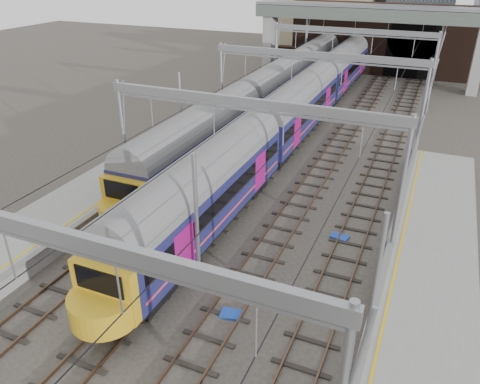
% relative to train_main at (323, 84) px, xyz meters
% --- Properties ---
extents(ground, '(160.00, 160.00, 0.00)m').
position_rel_train_main_xyz_m(ground, '(2.00, -32.96, -2.65)').
color(ground, '#38332D').
rests_on(ground, ground).
extents(platform_left, '(4.32, 55.00, 1.12)m').
position_rel_train_main_xyz_m(platform_left, '(-8.18, -30.46, -2.10)').
color(platform_left, gray).
rests_on(platform_left, ground).
extents(tracks, '(14.40, 80.00, 0.22)m').
position_rel_train_main_xyz_m(tracks, '(2.00, -17.96, -2.63)').
color(tracks, '#4C3828').
rests_on(tracks, ground).
extents(overhead_line, '(16.80, 80.00, 8.00)m').
position_rel_train_main_xyz_m(overhead_line, '(2.00, -11.48, 3.92)').
color(overhead_line, gray).
rests_on(overhead_line, ground).
extents(retaining_wall, '(28.00, 2.75, 9.00)m').
position_rel_train_main_xyz_m(retaining_wall, '(3.40, 18.97, 1.68)').
color(retaining_wall, black).
rests_on(retaining_wall, ground).
extents(overbridge, '(28.00, 3.00, 9.25)m').
position_rel_train_main_xyz_m(overbridge, '(2.00, 13.04, 4.61)').
color(overbridge, gray).
rests_on(overbridge, ground).
extents(train_main, '(3.07, 70.96, 5.19)m').
position_rel_train_main_xyz_m(train_main, '(0.00, 0.00, 0.00)').
color(train_main, black).
rests_on(train_main, ground).
extents(train_second, '(3.03, 69.90, 5.13)m').
position_rel_train_main_xyz_m(train_second, '(-4.00, 6.44, -0.03)').
color(train_second, black).
rests_on(train_second, ground).
extents(signal_near_centre, '(0.34, 0.45, 4.49)m').
position_rel_train_main_xyz_m(signal_near_centre, '(1.02, -33.12, 0.21)').
color(signal_near_centre, black).
rests_on(signal_near_centre, ground).
extents(equip_cover_a, '(1.07, 0.93, 0.10)m').
position_rel_train_main_xyz_m(equip_cover_a, '(-0.09, -34.50, -2.60)').
color(equip_cover_a, '#173DB1').
rests_on(equip_cover_a, ground).
extents(equip_cover_b, '(1.05, 0.81, 0.11)m').
position_rel_train_main_xyz_m(equip_cover_b, '(4.25, -32.21, -2.60)').
color(equip_cover_b, '#173DB1').
rests_on(equip_cover_b, ground).
extents(equip_cover_c, '(1.08, 0.86, 0.11)m').
position_rel_train_main_xyz_m(equip_cover_c, '(7.31, -23.88, -2.60)').
color(equip_cover_c, '#173DB1').
rests_on(equip_cover_c, ground).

